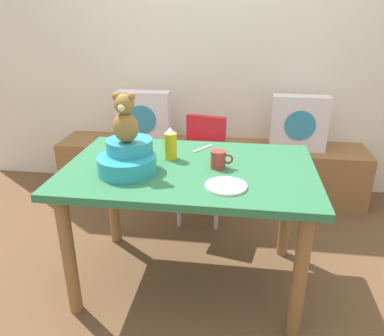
{
  "coord_description": "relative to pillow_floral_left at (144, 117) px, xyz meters",
  "views": [
    {
      "loc": [
        0.27,
        -1.83,
        1.51
      ],
      "look_at": [
        0.0,
        0.1,
        0.69
      ],
      "focal_mm": 35.04,
      "sensor_mm": 36.0,
      "label": 1
    }
  ],
  "objects": [
    {
      "name": "ground_plane",
      "position": [
        0.56,
        -1.16,
        -0.68
      ],
      "size": [
        8.0,
        8.0,
        0.0
      ],
      "primitive_type": "plane",
      "color": "brown"
    },
    {
      "name": "back_wall",
      "position": [
        0.56,
        0.29,
        0.62
      ],
      "size": [
        4.4,
        0.1,
        2.6
      ],
      "primitive_type": "cube",
      "color": "silver",
      "rests_on": "ground_plane"
    },
    {
      "name": "window_bench",
      "position": [
        0.56,
        0.02,
        -0.45
      ],
      "size": [
        2.6,
        0.44,
        0.46
      ],
      "primitive_type": "cube",
      "color": "olive",
      "rests_on": "ground_plane"
    },
    {
      "name": "pillow_floral_left",
      "position": [
        0.0,
        0.0,
        0.0
      ],
      "size": [
        0.44,
        0.15,
        0.44
      ],
      "color": "silver",
      "rests_on": "window_bench"
    },
    {
      "name": "pillow_floral_right",
      "position": [
        1.27,
        0.0,
        0.0
      ],
      "size": [
        0.44,
        0.15,
        0.44
      ],
      "color": "silver",
      "rests_on": "window_bench"
    },
    {
      "name": "book_stack",
      "position": [
        0.52,
        0.02,
        -0.17
      ],
      "size": [
        0.2,
        0.14,
        0.09
      ],
      "primitive_type": "cube",
      "color": "#6365C8",
      "rests_on": "window_bench"
    },
    {
      "name": "dining_table",
      "position": [
        0.56,
        -1.16,
        -0.05
      ],
      "size": [
        1.33,
        0.86,
        0.74
      ],
      "color": "#2D7247",
      "rests_on": "ground_plane"
    },
    {
      "name": "highchair",
      "position": [
        0.53,
        -0.42,
        -0.16
      ],
      "size": [
        0.39,
        0.5,
        0.79
      ],
      "color": "red",
      "rests_on": "ground_plane"
    },
    {
      "name": "infant_seat_teal",
      "position": [
        0.25,
        -1.26,
        0.13
      ],
      "size": [
        0.3,
        0.33,
        0.16
      ],
      "color": "teal",
      "rests_on": "dining_table"
    },
    {
      "name": "teddy_bear",
      "position": [
        0.25,
        -1.26,
        0.34
      ],
      "size": [
        0.13,
        0.12,
        0.25
      ],
      "color": "olive",
      "rests_on": "infant_seat_teal"
    },
    {
      "name": "ketchup_bottle",
      "position": [
        0.44,
        -1.06,
        0.15
      ],
      "size": [
        0.07,
        0.07,
        0.18
      ],
      "color": "gold",
      "rests_on": "dining_table"
    },
    {
      "name": "coffee_mug",
      "position": [
        0.71,
        -1.15,
        0.11
      ],
      "size": [
        0.12,
        0.08,
        0.09
      ],
      "color": "#9E332D",
      "rests_on": "dining_table"
    },
    {
      "name": "dinner_plate_near",
      "position": [
        0.76,
        -1.39,
        0.07
      ],
      "size": [
        0.2,
        0.2,
        0.01
      ],
      "primitive_type": "cylinder",
      "color": "white",
      "rests_on": "dining_table"
    },
    {
      "name": "table_fork",
      "position": [
        0.6,
        -0.87,
        0.06
      ],
      "size": [
        0.11,
        0.15,
        0.01
      ],
      "primitive_type": "cube",
      "rotation": [
        0.0,
        0.0,
        2.54
      ],
      "color": "silver",
      "rests_on": "dining_table"
    }
  ]
}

